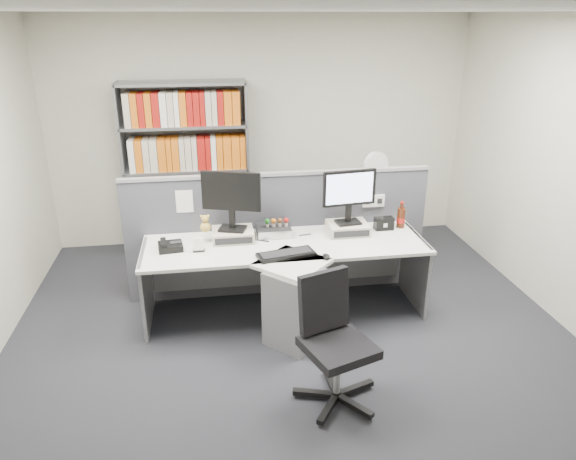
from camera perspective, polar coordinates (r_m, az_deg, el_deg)
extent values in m
plane|color=#2B2C32|center=(4.57, 1.28, -13.84)|extent=(5.50, 5.50, 0.00)
cube|color=beige|center=(6.57, -2.84, 10.32)|extent=(5.00, 0.04, 2.70)
cube|color=white|center=(3.71, 1.66, 22.35)|extent=(5.00, 5.50, 0.04)
cube|color=#474850|center=(5.35, -0.98, -0.55)|extent=(3.00, 0.05, 1.25)
cube|color=#999A9E|center=(5.14, -1.02, 6.00)|extent=(3.00, 0.07, 0.03)
cube|color=white|center=(5.41, 9.07, 3.11)|extent=(0.22, 0.04, 0.12)
cube|color=white|center=(5.14, -10.97, 3.14)|extent=(0.16, 0.00, 0.22)
cube|color=white|center=(5.14, -6.51, 3.39)|extent=(0.16, 0.00, 0.22)
cube|color=white|center=(5.31, 6.55, 4.02)|extent=(0.16, 0.00, 0.22)
cube|color=silver|center=(4.93, -0.30, -1.59)|extent=(2.60, 0.80, 0.03)
cube|color=silver|center=(4.57, 0.44, -3.57)|extent=(0.74, 0.74, 0.03)
cube|color=gray|center=(4.63, 0.67, -8.23)|extent=(0.57, 0.57, 0.69)
cube|color=gray|center=(5.07, -14.83, -5.99)|extent=(0.03, 0.70, 0.72)
cube|color=gray|center=(5.39, 13.31, -4.07)|extent=(0.03, 0.70, 0.72)
cube|color=gray|center=(5.40, -0.86, -3.52)|extent=(2.50, 0.02, 0.45)
cube|color=beige|center=(5.01, -5.89, -0.50)|extent=(0.38, 0.30, 0.10)
cube|color=black|center=(4.87, -5.79, -1.17)|extent=(0.34, 0.01, 0.06)
cube|color=beige|center=(5.17, 6.37, 0.21)|extent=(0.38, 0.30, 0.10)
cube|color=black|center=(5.04, 6.80, -0.41)|extent=(0.34, 0.01, 0.06)
cube|color=black|center=(4.99, -5.92, 0.15)|extent=(0.28, 0.24, 0.02)
cube|color=black|center=(4.95, -5.96, 1.20)|extent=(0.06, 0.05, 0.20)
cube|color=black|center=(4.86, -6.08, 4.13)|extent=(0.53, 0.20, 0.36)
cube|color=#C4CDFF|center=(4.84, -6.00, 4.07)|extent=(0.47, 0.15, 0.30)
cube|color=black|center=(5.15, 6.39, 0.84)|extent=(0.24, 0.19, 0.02)
cube|color=black|center=(5.11, 6.44, 1.80)|extent=(0.05, 0.04, 0.18)
cube|color=black|center=(5.03, 6.56, 4.47)|extent=(0.51, 0.10, 0.34)
cube|color=#C4CDFF|center=(5.02, 6.59, 4.41)|extent=(0.46, 0.06, 0.29)
cube|color=black|center=(5.11, -1.56, 0.00)|extent=(0.32, 0.28, 0.08)
cube|color=silver|center=(4.98, -1.36, -0.60)|extent=(0.32, 0.01, 0.08)
cylinder|color=beige|center=(5.07, -2.21, 0.50)|extent=(0.03, 0.03, 0.03)
sphere|color=#19721E|center=(5.05, -2.22, 0.95)|extent=(0.05, 0.05, 0.05)
cylinder|color=beige|center=(5.07, -1.54, 0.54)|extent=(0.03, 0.03, 0.03)
sphere|color=orange|center=(5.06, -1.55, 0.99)|extent=(0.05, 0.05, 0.05)
cylinder|color=beige|center=(5.08, -0.87, 0.58)|extent=(0.03, 0.03, 0.03)
sphere|color=#593319|center=(5.06, -0.87, 1.02)|extent=(0.05, 0.05, 0.05)
cylinder|color=beige|center=(5.09, -0.20, 0.61)|extent=(0.03, 0.03, 0.03)
sphere|color=#A5140F|center=(5.07, -0.20, 1.06)|extent=(0.05, 0.05, 0.05)
cube|color=black|center=(4.67, -0.22, -2.61)|extent=(0.53, 0.29, 0.03)
cube|color=black|center=(4.66, -0.22, -2.42)|extent=(0.46, 0.23, 0.01)
ellipsoid|color=black|center=(4.63, 4.08, -2.83)|extent=(0.06, 0.10, 0.04)
cube|color=black|center=(4.90, -12.40, -1.74)|extent=(0.23, 0.22, 0.06)
cube|color=black|center=(4.88, -13.12, -1.31)|extent=(0.07, 0.18, 0.03)
cube|color=black|center=(4.88, -11.87, -1.31)|extent=(0.10, 0.07, 0.01)
cube|color=black|center=(4.83, -9.48, -2.11)|extent=(0.10, 0.06, 0.02)
cube|color=white|center=(4.78, -9.52, -1.54)|extent=(0.09, 0.04, 0.10)
cube|color=white|center=(4.82, -9.52, -1.35)|extent=(0.09, 0.04, 0.10)
sphere|color=gold|center=(4.95, -8.78, 0.32)|extent=(0.10, 0.10, 0.10)
sphere|color=gold|center=(4.92, -8.84, 1.21)|extent=(0.07, 0.07, 0.07)
sphere|color=gold|center=(4.92, -9.21, 1.44)|extent=(0.03, 0.03, 0.03)
sphere|color=gold|center=(4.92, -8.49, 1.48)|extent=(0.03, 0.03, 0.03)
cube|color=black|center=(5.30, 10.16, 0.70)|extent=(0.18, 0.10, 0.12)
cylinder|color=#3F190A|center=(5.37, 11.92, 1.27)|extent=(0.08, 0.08, 0.20)
cylinder|color=#A5140F|center=(5.38, 11.90, 1.05)|extent=(0.08, 0.08, 0.05)
cylinder|color=#3F190A|center=(5.33, 12.02, 2.54)|extent=(0.03, 0.03, 0.05)
cylinder|color=#A5140F|center=(5.32, 12.05, 2.89)|extent=(0.04, 0.04, 0.01)
cube|color=slate|center=(6.39, -16.88, 5.84)|extent=(0.03, 0.40, 2.00)
cube|color=slate|center=(6.34, -4.39, 6.61)|extent=(0.03, 0.40, 2.00)
cube|color=slate|center=(6.51, -10.63, 6.71)|extent=(1.40, 0.02, 2.00)
cube|color=slate|center=(6.66, -10.08, -1.88)|extent=(1.38, 0.40, 0.03)
cube|color=slate|center=(6.47, -10.37, 2.17)|extent=(1.38, 0.40, 0.03)
cube|color=slate|center=(6.32, -10.67, 6.43)|extent=(1.38, 0.40, 0.03)
cube|color=slate|center=(6.21, -11.00, 10.88)|extent=(1.38, 0.40, 0.03)
cube|color=slate|center=(6.14, -11.32, 15.09)|extent=(1.38, 0.40, 0.03)
cube|color=#A5140F|center=(6.55, -10.19, -0.43)|extent=(1.24, 0.28, 0.36)
cube|color=orange|center=(6.38, -10.49, 3.72)|extent=(1.24, 0.28, 0.36)
cube|color=beige|center=(6.25, -10.81, 8.08)|extent=(1.24, 0.28, 0.36)
cube|color=white|center=(6.15, -11.14, 12.61)|extent=(1.24, 0.28, 0.36)
cube|color=slate|center=(6.39, 8.83, 0.36)|extent=(0.45, 0.60, 0.70)
cube|color=black|center=(6.06, 9.75, 0.82)|extent=(0.40, 0.02, 0.28)
cube|color=black|center=(6.18, 9.56, -1.95)|extent=(0.40, 0.02, 0.28)
cylinder|color=white|center=(6.26, 9.02, 3.48)|extent=(0.20, 0.20, 0.03)
cylinder|color=white|center=(6.23, 9.09, 4.47)|extent=(0.03, 0.03, 0.20)
cylinder|color=white|center=(6.14, 9.28, 6.74)|extent=(0.32, 0.17, 0.33)
cylinder|color=silver|center=(6.16, 9.21, 6.81)|extent=(0.32, 0.16, 0.33)
cylinder|color=silver|center=(4.06, 5.27, -14.88)|extent=(0.05, 0.05, 0.40)
cube|color=black|center=(3.93, 5.38, -12.34)|extent=(0.58, 0.58, 0.07)
cube|color=black|center=(3.93, 3.85, -7.53)|extent=(0.41, 0.23, 0.46)
cube|color=black|center=(4.27, 7.26, -16.32)|extent=(0.30, 0.15, 0.04)
cylinder|color=black|center=(4.33, 8.58, -15.96)|extent=(0.05, 0.05, 0.03)
cube|color=black|center=(4.32, 4.53, -15.65)|extent=(0.06, 0.30, 0.04)
cylinder|color=black|center=(4.42, 4.13, -14.88)|extent=(0.05, 0.05, 0.03)
cube|color=black|center=(4.19, 2.63, -16.94)|extent=(0.30, 0.13, 0.04)
cylinder|color=black|center=(4.21, 0.95, -16.98)|extent=(0.05, 0.05, 0.03)
cube|color=black|center=(4.06, 4.22, -18.55)|extent=(0.21, 0.27, 0.04)
cylinder|color=black|center=(3.98, 3.54, -19.73)|extent=(0.05, 0.05, 0.03)
cube|color=black|center=(4.10, 7.20, -18.12)|extent=(0.22, 0.27, 0.04)
cylinder|color=black|center=(4.06, 8.60, -18.97)|extent=(0.05, 0.05, 0.03)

